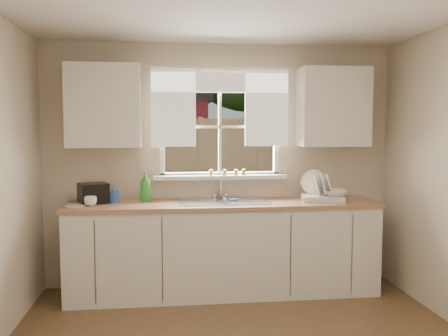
{
  "coord_description": "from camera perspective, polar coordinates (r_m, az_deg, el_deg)",
  "views": [
    {
      "loc": [
        -0.54,
        -2.9,
        1.63
      ],
      "look_at": [
        0.0,
        1.65,
        1.25
      ],
      "focal_mm": 38.0,
      "sensor_mm": 36.0,
      "label": 1
    }
  ],
  "objects": [
    {
      "name": "dish_rack",
      "position": [
        4.85,
        11.68,
        -3.06
      ],
      "size": [
        0.47,
        0.39,
        0.3
      ],
      "color": "silver",
      "rests_on": "countertop"
    },
    {
      "name": "room_walls",
      "position": [
        2.91,
        3.97,
        -3.06
      ],
      "size": [
        3.62,
        4.02,
        2.5
      ],
      "color": "beige",
      "rests_on": "ground"
    },
    {
      "name": "window",
      "position": [
        4.93,
        -0.48,
        3.07
      ],
      "size": [
        1.38,
        0.16,
        1.06
      ],
      "color": "white",
      "rests_on": "room_walls"
    },
    {
      "name": "sill_jars",
      "position": [
        4.9,
        0.59,
        -0.52
      ],
      "size": [
        0.38,
        0.04,
        0.06
      ],
      "color": "brown",
      "rests_on": "window"
    },
    {
      "name": "bowl",
      "position": [
        4.84,
        13.17,
        -2.92
      ],
      "size": [
        0.26,
        0.26,
        0.06
      ],
      "primitive_type": "imported",
      "rotation": [
        0.0,
        0.0,
        -0.08
      ],
      "color": "white",
      "rests_on": "dish_rack"
    },
    {
      "name": "soap_bottle_c",
      "position": [
        4.77,
        -15.48,
        -3.06
      ],
      "size": [
        0.15,
        0.15,
        0.17
      ],
      "primitive_type": "imported",
      "rotation": [
        0.0,
        0.0,
        -0.15
      ],
      "color": "#ECE9C2",
      "rests_on": "countertop"
    },
    {
      "name": "upper_cabinet_left",
      "position": [
        4.77,
        -14.23,
        7.24
      ],
      "size": [
        0.7,
        0.33,
        0.8
      ],
      "primitive_type": "cube",
      "color": "silver",
      "rests_on": "room_walls"
    },
    {
      "name": "wall_outlet",
      "position": [
        5.11,
        9.4,
        -1.49
      ],
      "size": [
        0.08,
        0.01,
        0.12
      ],
      "primitive_type": "cube",
      "color": "beige",
      "rests_on": "room_walls"
    },
    {
      "name": "saucer",
      "position": [
        4.66,
        -17.38,
        -4.3
      ],
      "size": [
        0.2,
        0.2,
        0.01
      ],
      "primitive_type": "cylinder",
      "color": "white",
      "rests_on": "countertop"
    },
    {
      "name": "countertop",
      "position": [
        4.67,
        -0.04,
        -4.38
      ],
      "size": [
        3.04,
        0.65,
        0.04
      ],
      "primitive_type": "cube",
      "color": "#A97654",
      "rests_on": "base_cabinets"
    },
    {
      "name": "cup",
      "position": [
        4.6,
        -15.77,
        -3.86
      ],
      "size": [
        0.14,
        0.14,
        0.09
      ],
      "primitive_type": "imported",
      "rotation": [
        0.0,
        0.0,
        0.26
      ],
      "color": "white",
      "rests_on": "countertop"
    },
    {
      "name": "soap_bottle_a",
      "position": [
        4.78,
        -9.42,
        -2.2
      ],
      "size": [
        0.11,
        0.12,
        0.29
      ],
      "primitive_type": "imported",
      "rotation": [
        0.0,
        0.0,
        -0.01
      ],
      "color": "green",
      "rests_on": "countertop"
    },
    {
      "name": "sink",
      "position": [
        4.71,
        -0.09,
        -4.94
      ],
      "size": [
        0.88,
        0.52,
        0.4
      ],
      "color": "#B7B7BC",
      "rests_on": "countertop"
    },
    {
      "name": "curtains",
      "position": [
        4.89,
        -0.42,
        8.31
      ],
      "size": [
        1.5,
        0.03,
        0.81
      ],
      "color": "white",
      "rests_on": "room_walls"
    },
    {
      "name": "upper_cabinet_right",
      "position": [
        5.02,
        13.01,
        7.14
      ],
      "size": [
        0.7,
        0.33,
        0.8
      ],
      "primitive_type": "cube",
      "color": "silver",
      "rests_on": "room_walls"
    },
    {
      "name": "black_appliance",
      "position": [
        4.77,
        -15.45,
        -2.93
      ],
      "size": [
        0.33,
        0.31,
        0.19
      ],
      "primitive_type": "cube",
      "rotation": [
        0.0,
        0.0,
        0.39
      ],
      "color": "black",
      "rests_on": "countertop"
    },
    {
      "name": "backyard",
      "position": [
        11.51,
        -1.12,
        13.92
      ],
      "size": [
        20.0,
        10.0,
        6.13
      ],
      "color": "#335421",
      "rests_on": "ground"
    },
    {
      "name": "base_cabinets",
      "position": [
        4.76,
        -0.04,
        -9.79
      ],
      "size": [
        3.0,
        0.62,
        0.87
      ],
      "primitive_type": "cube",
      "color": "silver",
      "rests_on": "ground"
    },
    {
      "name": "soap_bottle_b",
      "position": [
        4.76,
        -13.08,
        -3.08
      ],
      "size": [
        0.09,
        0.09,
        0.16
      ],
      "primitive_type": "imported",
      "rotation": [
        0.0,
        0.0,
        -0.24
      ],
      "color": "blue",
      "rests_on": "countertop"
    }
  ]
}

